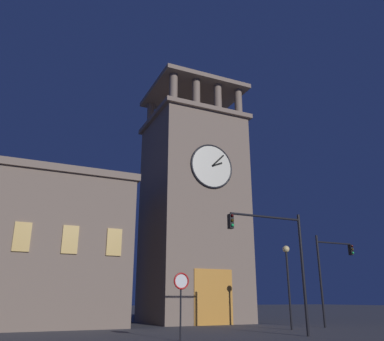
% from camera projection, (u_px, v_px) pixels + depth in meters
% --- Properties ---
extents(ground_plane, '(200.00, 200.00, 0.00)m').
position_uv_depth(ground_plane, '(207.00, 324.00, 30.07)').
color(ground_plane, '#424247').
extents(clocktower, '(8.28, 7.86, 23.42)m').
position_uv_depth(clocktower, '(193.00, 210.00, 34.69)').
color(clocktower, gray).
rests_on(clocktower, ground_plane).
extents(traffic_signal_near, '(4.59, 0.41, 6.33)m').
position_uv_depth(traffic_signal_near, '(280.00, 250.00, 20.89)').
color(traffic_signal_near, black).
rests_on(traffic_signal_near, ground_plane).
extents(traffic_signal_mid, '(3.36, 0.41, 6.18)m').
position_uv_depth(traffic_signal_mid, '(330.00, 266.00, 28.01)').
color(traffic_signal_mid, black).
rests_on(traffic_signal_mid, ground_plane).
extents(street_lamp, '(0.44, 0.44, 5.19)m').
position_uv_depth(street_lamp, '(288.00, 270.00, 25.56)').
color(street_lamp, black).
rests_on(street_lamp, ground_plane).
extents(no_horn_sign, '(0.78, 0.14, 3.01)m').
position_uv_depth(no_horn_sign, '(181.00, 287.00, 18.47)').
color(no_horn_sign, black).
rests_on(no_horn_sign, ground_plane).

